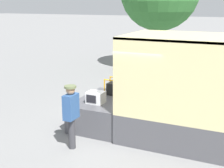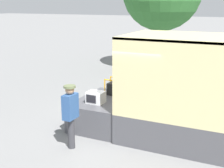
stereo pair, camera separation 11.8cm
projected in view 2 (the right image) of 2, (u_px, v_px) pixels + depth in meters
The scene contains 5 objects.
ground_plane at pixel (129, 128), 9.35m from camera, with size 160.00×160.00×0.00m, color gray.
tailgate_deck at pixel (106, 112), 9.57m from camera, with size 1.55×2.24×0.83m, color #4C4C51.
microwave at pixel (96, 97), 9.05m from camera, with size 0.48×0.41×0.34m.
portable_generator at pixel (116, 89), 9.85m from camera, with size 0.61×0.45×0.53m.
worker_person at pixel (70, 110), 7.85m from camera, with size 0.30×0.44×1.67m.
Camera 2 is at (3.28, -8.08, 3.65)m, focal length 50.00 mm.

